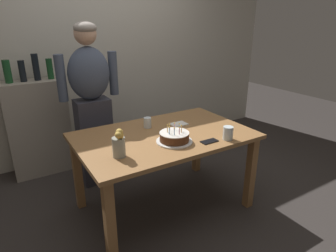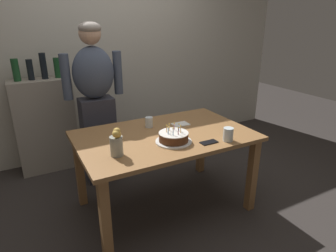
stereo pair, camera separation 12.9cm
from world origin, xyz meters
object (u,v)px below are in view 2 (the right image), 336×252
at_px(water_glass_near, 228,134).
at_px(water_glass_far, 149,122).
at_px(birthday_cake, 174,138).
at_px(cell_phone, 209,142).
at_px(flower_vase, 117,143).
at_px(napkin_stack, 181,124).
at_px(person_man_bearded, 96,103).

xyz_separation_m(water_glass_near, water_glass_far, (-0.44, 0.59, -0.01)).
height_order(water_glass_near, water_glass_far, water_glass_near).
relative_size(birthday_cake, cell_phone, 2.06).
bearing_deg(flower_vase, napkin_stack, 24.99).
height_order(napkin_stack, person_man_bearded, person_man_bearded).
height_order(birthday_cake, person_man_bearded, person_man_bearded).
height_order(water_glass_far, cell_phone, water_glass_far).
relative_size(birthday_cake, water_glass_near, 2.65).
distance_m(napkin_stack, flower_vase, 0.82).
height_order(water_glass_far, napkin_stack, water_glass_far).
bearing_deg(napkin_stack, water_glass_far, 164.37).
relative_size(water_glass_near, cell_phone, 0.78).
bearing_deg(person_man_bearded, water_glass_near, 123.15).
height_order(water_glass_near, cell_phone, water_glass_near).
distance_m(water_glass_far, person_man_bearded, 0.67).
height_order(cell_phone, napkin_stack, same).
xyz_separation_m(water_glass_far, napkin_stack, (0.29, -0.08, -0.04)).
xyz_separation_m(flower_vase, person_man_bearded, (0.12, 1.01, 0.03)).
relative_size(water_glass_far, person_man_bearded, 0.06).
xyz_separation_m(water_glass_far, cell_phone, (0.28, -0.56, -0.04)).
bearing_deg(cell_phone, water_glass_near, -13.99).
bearing_deg(flower_vase, birthday_cake, 2.01).
xyz_separation_m(cell_phone, person_man_bearded, (-0.60, 1.14, 0.13)).
distance_m(water_glass_near, cell_phone, 0.17).
height_order(water_glass_far, person_man_bearded, person_man_bearded).
bearing_deg(cell_phone, birthday_cake, 148.56).
bearing_deg(cell_phone, flower_vase, 169.24).
bearing_deg(water_glass_far, flower_vase, -136.65).
bearing_deg(cell_phone, napkin_stack, 87.69).
bearing_deg(birthday_cake, water_glass_far, 94.26).
xyz_separation_m(water_glass_far, person_man_bearded, (-0.33, 0.58, 0.09)).
distance_m(water_glass_far, flower_vase, 0.62).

